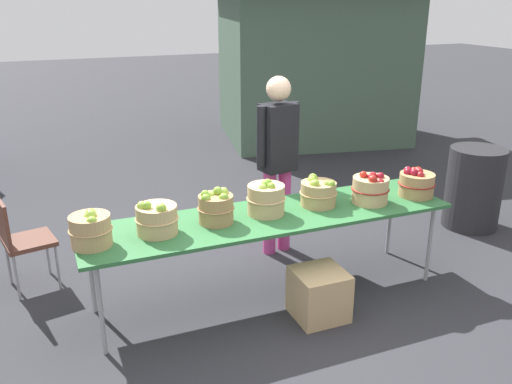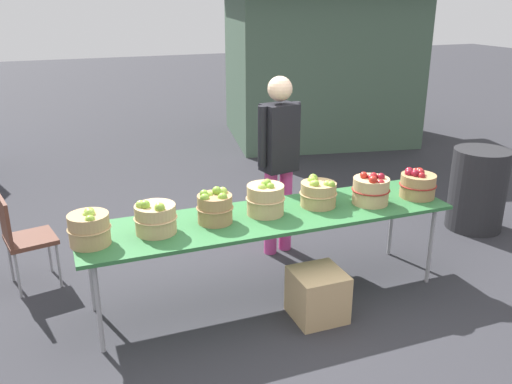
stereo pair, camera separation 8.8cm
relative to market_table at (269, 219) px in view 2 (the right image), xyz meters
The scene contains 14 objects.
ground_plane 0.72m from the market_table, ahead, with size 40.00×40.00×0.00m, color #2D2D33.
market_table is the anchor object (origin of this frame).
apple_basket_green_0 1.43m from the market_table, behind, with size 0.31×0.31×0.28m.
apple_basket_green_1 0.95m from the market_table, behind, with size 0.33×0.33×0.28m.
apple_basket_green_2 0.48m from the market_table, behind, with size 0.30×0.30×0.29m.
apple_basket_green_3 0.17m from the market_table, 116.80° to the left, with size 0.32×0.32×0.29m.
apple_basket_green_4 0.50m from the market_table, ahead, with size 0.32×0.32×0.25m.
apple_basket_red_0 0.94m from the market_table, ahead, with size 0.33×0.33×0.28m.
apple_basket_red_1 1.41m from the market_table, ahead, with size 0.33×0.33×0.26m.
vendor_adult 0.94m from the market_table, 61.63° to the left, with size 0.46×0.29×1.76m.
food_kiosk 5.80m from the market_table, 58.91° to the left, with size 3.98×3.50×2.74m.
folding_chair 2.16m from the market_table, 154.62° to the left, with size 0.47×0.47×0.86m.
trash_barrel 2.76m from the market_table, 11.28° to the left, with size 0.60×0.60×0.90m, color #262628.
produce_crate 0.72m from the market_table, 62.36° to the right, with size 0.40×0.40×0.40m, color tan.
Camera 2 is at (-1.60, -3.83, 2.45)m, focal length 38.32 mm.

